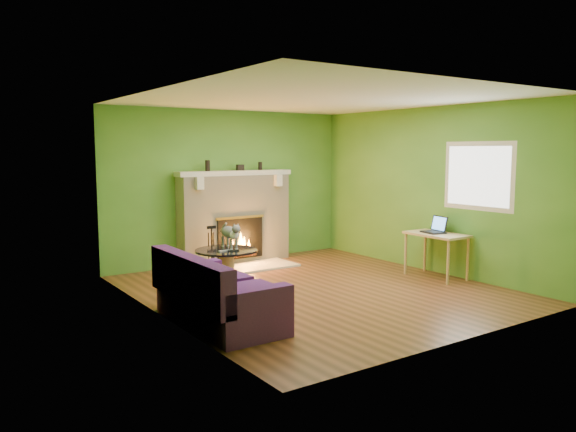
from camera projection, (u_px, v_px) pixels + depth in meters
The scene contains 22 objects.
floor at pixel (317, 290), 7.77m from camera, with size 5.00×5.00×0.00m, color #572D19.
ceiling at pixel (318, 99), 7.47m from camera, with size 5.00×5.00×0.00m, color white.
wall_back at pixel (229, 187), 9.67m from camera, with size 5.00×5.00×0.00m, color #417E29.
wall_front at pixel (470, 213), 5.57m from camera, with size 5.00×5.00×0.00m, color #417E29.
wall_left at pixel (160, 205), 6.36m from camera, with size 5.00×5.00×0.00m, color #417E29.
wall_right at pixel (430, 190), 8.89m from camera, with size 5.00×5.00×0.00m, color #417E29.
window_frame at pixel (478, 176), 8.11m from camera, with size 1.20×1.20×0.00m, color silver.
window_pane at pixel (478, 176), 8.11m from camera, with size 1.06×1.06×0.00m, color white.
fireplace at pixel (235, 218), 9.58m from camera, with size 2.10×0.46×1.58m.
hearth at pixel (251, 267), 9.25m from camera, with size 1.50×0.75×0.03m, color beige.
mantel at pixel (235, 173), 9.47m from camera, with size 2.10×0.28×0.08m, color beige.
sofa at pixel (215, 296), 6.23m from camera, with size 0.85×1.76×0.79m.
coffee_table at pixel (227, 264), 8.07m from camera, with size 0.90×0.90×0.51m.
desk at pixel (436, 239), 8.46m from camera, with size 0.53×0.92×0.68m.
cat at pixel (229, 235), 8.10m from camera, with size 0.23×0.62×0.39m, color slate, non-canonical shape.
remote_silver at pixel (224, 251), 7.89m from camera, with size 0.17×0.04×0.02m, color #99999C.
remote_black at pixel (234, 251), 7.90m from camera, with size 0.16×0.04×0.02m, color black.
laptop at pixel (433, 225), 8.47m from camera, with size 0.30×0.34×0.25m, color black, non-canonical shape.
fire_tools at pixel (212, 247), 8.97m from camera, with size 0.19×0.19×0.70m, color black, non-canonical shape.
mantel_vase_left at pixel (208, 166), 9.21m from camera, with size 0.08×0.08×0.18m, color black.
mantel_vase_right at pixel (260, 166), 9.78m from camera, with size 0.07×0.07×0.14m, color black.
mantel_box at pixel (240, 167), 9.55m from camera, with size 0.12×0.08×0.10m, color black.
Camera 1 is at (-4.63, -6.04, 1.92)m, focal length 35.00 mm.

